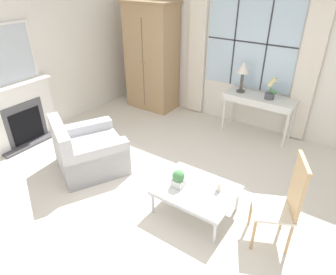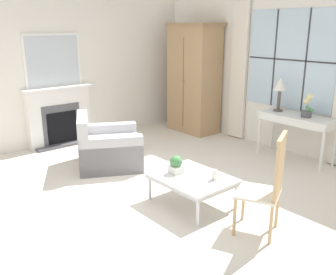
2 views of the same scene
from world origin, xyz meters
name	(u,v)px [view 1 (image 1 of 2)]	position (x,y,z in m)	size (l,w,h in m)	color
ground_plane	(153,205)	(0.00, 0.00, 0.00)	(14.00, 14.00, 0.00)	silver
wall_back_windowed	(250,54)	(0.00, 3.02, 1.40)	(7.20, 0.14, 2.80)	silver
wall_left	(34,58)	(-3.03, 0.60, 1.40)	(0.06, 7.20, 2.80)	silver
fireplace	(19,108)	(-2.91, 0.05, 0.66)	(0.34, 1.28, 2.05)	#515156
armoire	(152,57)	(-1.99, 2.65, 1.12)	(1.11, 0.66, 2.23)	tan
console_table	(260,101)	(0.42, 2.70, 0.67)	(1.25, 0.47, 0.76)	white
table_lamp	(243,69)	(0.03, 2.73, 1.19)	(0.24, 0.24, 0.57)	#4C4742
potted_orchid	(271,90)	(0.58, 2.70, 0.92)	(0.21, 0.16, 0.39)	#4C4C51
armchair_upholstered	(89,152)	(-1.35, 0.14, 0.28)	(1.31, 1.30, 0.84)	#B2B2B7
side_chair_wooden	(285,199)	(1.54, 0.36, 0.61)	(0.58, 0.58, 1.12)	beige
coffee_table	(196,191)	(0.52, 0.23, 0.34)	(0.98, 0.76, 0.38)	silver
potted_plant_small	(178,178)	(0.31, 0.15, 0.49)	(0.16, 0.16, 0.23)	white
pillar_candle	(219,186)	(0.77, 0.36, 0.44)	(0.08, 0.08, 0.14)	silver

